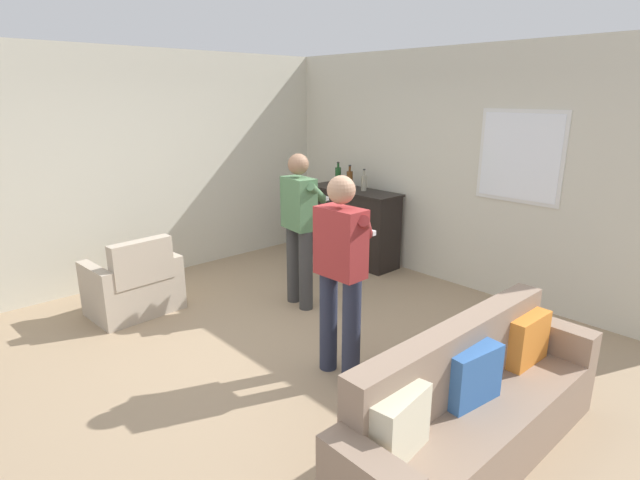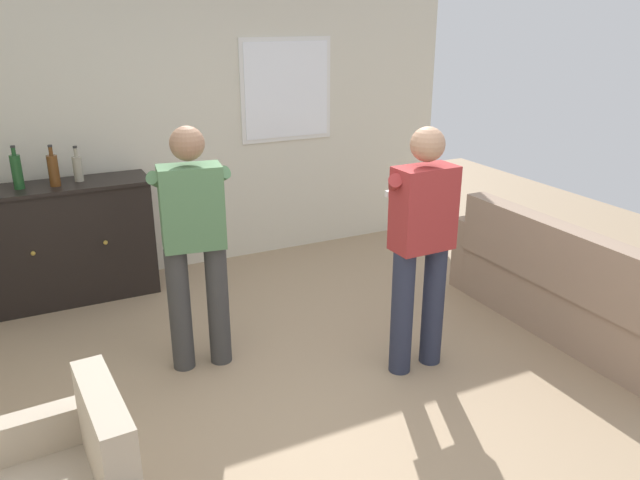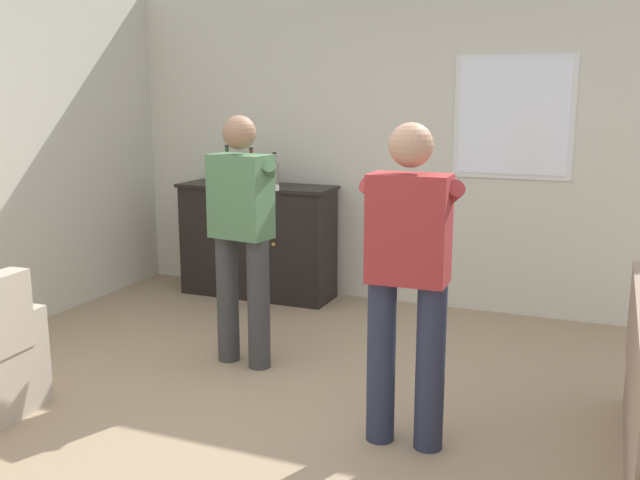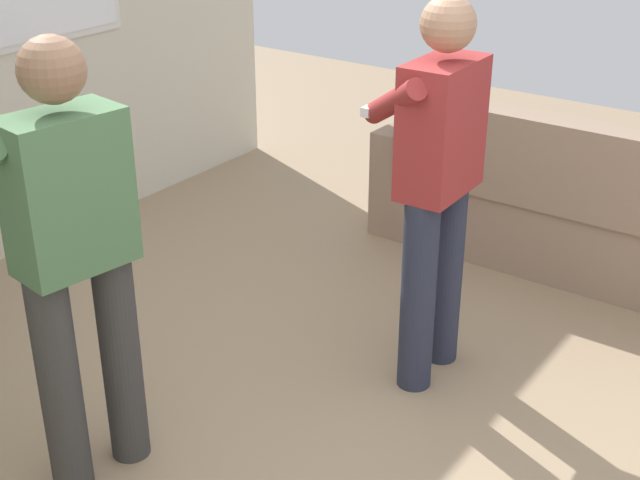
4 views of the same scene
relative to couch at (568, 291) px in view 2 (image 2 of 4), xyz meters
name	(u,v)px [view 2 (image 2 of 4)]	position (x,y,z in m)	size (l,w,h in m)	color
ground	(328,396)	(-2.02, 0.04, -0.35)	(10.40, 10.40, 0.00)	#9E8466
wall_back_with_window	(201,118)	(-2.00, 2.70, 1.06)	(5.20, 0.15, 2.80)	beige
couch	(568,291)	(0.00, 0.00, 0.00)	(0.57, 2.25, 0.90)	gray
sideboard_cabinet	(68,243)	(-3.32, 2.34, 0.16)	(1.42, 0.49, 1.02)	black
bottle_wine_green	(17,171)	(-3.61, 2.34, 0.81)	(0.08, 0.08, 0.35)	#1E4C23
bottle_liquor_amber	(53,170)	(-3.34, 2.30, 0.80)	(0.08, 0.08, 0.33)	#593314
bottle_spirits_clear	(78,168)	(-3.15, 2.37, 0.78)	(0.08, 0.08, 0.29)	gray
person_standing_left	(194,238)	(-2.63, 0.81, 0.59)	(0.55, 0.50, 1.68)	#383838
person_standing_right	(421,240)	(-1.31, 0.12, 0.59)	(0.56, 0.48, 1.68)	#282D42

